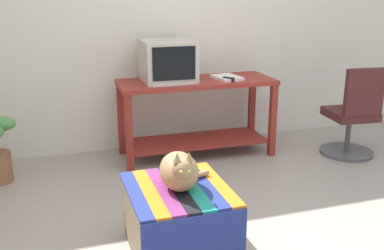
{
  "coord_description": "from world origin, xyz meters",
  "views": [
    {
      "loc": [
        -1.11,
        -2.37,
        1.59
      ],
      "look_at": [
        -0.07,
        0.85,
        0.55
      ],
      "focal_mm": 41.84,
      "sensor_mm": 36.0,
      "label": 1
    }
  ],
  "objects_px": {
    "desk": "(196,104)",
    "stapler": "(229,79)",
    "office_chair": "(353,118)",
    "book": "(227,78)",
    "cat": "(180,171)",
    "keyboard": "(172,83)",
    "tv_monitor": "(168,61)",
    "ottoman_with_blanket": "(178,220)"
  },
  "relations": [
    {
      "from": "keyboard",
      "to": "stapler",
      "type": "relative_size",
      "value": 3.64
    },
    {
      "from": "book",
      "to": "office_chair",
      "type": "distance_m",
      "value": 1.29
    },
    {
      "from": "tv_monitor",
      "to": "stapler",
      "type": "xyz_separation_m",
      "value": [
        0.53,
        -0.2,
        -0.17
      ]
    },
    {
      "from": "keyboard",
      "to": "cat",
      "type": "relative_size",
      "value": 1.09
    },
    {
      "from": "keyboard",
      "to": "desk",
      "type": "bearing_deg",
      "value": 22.71
    },
    {
      "from": "tv_monitor",
      "to": "keyboard",
      "type": "relative_size",
      "value": 1.22
    },
    {
      "from": "ottoman_with_blanket",
      "to": "tv_monitor",
      "type": "bearing_deg",
      "value": 77.02
    },
    {
      "from": "tv_monitor",
      "to": "office_chair",
      "type": "distance_m",
      "value": 1.87
    },
    {
      "from": "cat",
      "to": "stapler",
      "type": "relative_size",
      "value": 3.32
    },
    {
      "from": "tv_monitor",
      "to": "stapler",
      "type": "distance_m",
      "value": 0.59
    },
    {
      "from": "desk",
      "to": "stapler",
      "type": "distance_m",
      "value": 0.4
    },
    {
      "from": "cat",
      "to": "office_chair",
      "type": "distance_m",
      "value": 2.36
    },
    {
      "from": "office_chair",
      "to": "stapler",
      "type": "xyz_separation_m",
      "value": [
        -1.17,
        0.33,
        0.39
      ]
    },
    {
      "from": "tv_monitor",
      "to": "office_chair",
      "type": "relative_size",
      "value": 0.55
    },
    {
      "from": "office_chair",
      "to": "book",
      "type": "bearing_deg",
      "value": -15.89
    },
    {
      "from": "office_chair",
      "to": "desk",
      "type": "bearing_deg",
      "value": -13.54
    },
    {
      "from": "desk",
      "to": "office_chair",
      "type": "bearing_deg",
      "value": -18.25
    },
    {
      "from": "keyboard",
      "to": "ottoman_with_blanket",
      "type": "bearing_deg",
      "value": -106.17
    },
    {
      "from": "tv_monitor",
      "to": "keyboard",
      "type": "bearing_deg",
      "value": -90.7
    },
    {
      "from": "desk",
      "to": "stapler",
      "type": "xyz_separation_m",
      "value": [
        0.27,
        -0.16,
        0.26
      ]
    },
    {
      "from": "office_chair",
      "to": "ottoman_with_blanket",
      "type": "bearing_deg",
      "value": 33.31
    },
    {
      "from": "tv_monitor",
      "to": "keyboard",
      "type": "xyz_separation_m",
      "value": [
        -0.0,
        -0.17,
        -0.17
      ]
    },
    {
      "from": "desk",
      "to": "keyboard",
      "type": "height_order",
      "value": "keyboard"
    },
    {
      "from": "stapler",
      "to": "keyboard",
      "type": "bearing_deg",
      "value": 137.48
    },
    {
      "from": "book",
      "to": "ottoman_with_blanket",
      "type": "distance_m",
      "value": 1.89
    },
    {
      "from": "keyboard",
      "to": "ottoman_with_blanket",
      "type": "xyz_separation_m",
      "value": [
        -0.37,
        -1.47,
        -0.55
      ]
    },
    {
      "from": "cat",
      "to": "tv_monitor",
      "type": "bearing_deg",
      "value": 82.22
    },
    {
      "from": "tv_monitor",
      "to": "book",
      "type": "relative_size",
      "value": 1.65
    },
    {
      "from": "desk",
      "to": "office_chair",
      "type": "relative_size",
      "value": 1.67
    },
    {
      "from": "ottoman_with_blanket",
      "to": "office_chair",
      "type": "bearing_deg",
      "value": 27.89
    },
    {
      "from": "keyboard",
      "to": "stapler",
      "type": "xyz_separation_m",
      "value": [
        0.54,
        -0.03,
        0.01
      ]
    },
    {
      "from": "cat",
      "to": "book",
      "type": "bearing_deg",
      "value": 64.18
    },
    {
      "from": "ottoman_with_blanket",
      "to": "cat",
      "type": "height_order",
      "value": "cat"
    },
    {
      "from": "desk",
      "to": "ottoman_with_blanket",
      "type": "xyz_separation_m",
      "value": [
        -0.65,
        -1.6,
        -0.29
      ]
    },
    {
      "from": "desk",
      "to": "office_chair",
      "type": "xyz_separation_m",
      "value": [
        1.44,
        -0.49,
        -0.13
      ]
    },
    {
      "from": "book",
      "to": "ottoman_with_blanket",
      "type": "xyz_separation_m",
      "value": [
        -0.94,
        -1.55,
        -0.55
      ]
    },
    {
      "from": "keyboard",
      "to": "ottoman_with_blanket",
      "type": "height_order",
      "value": "keyboard"
    },
    {
      "from": "desk",
      "to": "cat",
      "type": "height_order",
      "value": "desk"
    },
    {
      "from": "keyboard",
      "to": "cat",
      "type": "distance_m",
      "value": 1.55
    },
    {
      "from": "keyboard",
      "to": "cat",
      "type": "bearing_deg",
      "value": -105.81
    },
    {
      "from": "tv_monitor",
      "to": "office_chair",
      "type": "height_order",
      "value": "tv_monitor"
    },
    {
      "from": "desk",
      "to": "cat",
      "type": "bearing_deg",
      "value": -110.94
    }
  ]
}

